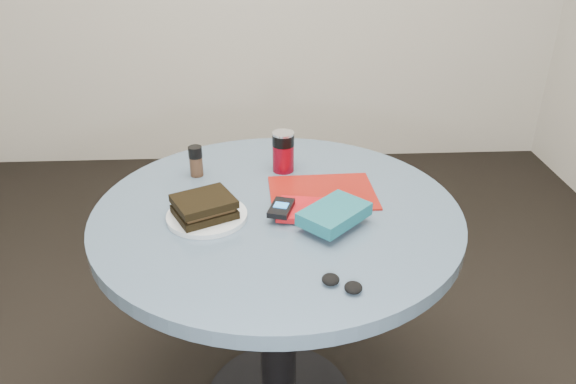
{
  "coord_description": "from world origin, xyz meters",
  "views": [
    {
      "loc": [
        -0.04,
        -1.33,
        1.51
      ],
      "look_at": [
        0.03,
        0.0,
        0.8
      ],
      "focal_mm": 35.0,
      "sensor_mm": 36.0,
      "label": 1
    }
  ],
  "objects_px": {
    "soda_can": "(283,152)",
    "red_book": "(313,211)",
    "pepper_grinder": "(196,161)",
    "headphones": "(342,284)",
    "plate": "(207,216)",
    "magazine": "(322,193)",
    "novel": "(334,214)",
    "mp3_player": "(281,208)",
    "sandwich": "(204,207)",
    "table": "(278,258)"
  },
  "relations": [
    {
      "from": "pepper_grinder",
      "to": "headphones",
      "type": "distance_m",
      "value": 0.68
    },
    {
      "from": "mp3_player",
      "to": "headphones",
      "type": "height_order",
      "value": "mp3_player"
    },
    {
      "from": "soda_can",
      "to": "magazine",
      "type": "height_order",
      "value": "soda_can"
    },
    {
      "from": "soda_can",
      "to": "table",
      "type": "bearing_deg",
      "value": -96.66
    },
    {
      "from": "plate",
      "to": "red_book",
      "type": "distance_m",
      "value": 0.28
    },
    {
      "from": "plate",
      "to": "headphones",
      "type": "distance_m",
      "value": 0.44
    },
    {
      "from": "table",
      "to": "magazine",
      "type": "distance_m",
      "value": 0.23
    },
    {
      "from": "mp3_player",
      "to": "plate",
      "type": "bearing_deg",
      "value": 178.44
    },
    {
      "from": "plate",
      "to": "sandwich",
      "type": "bearing_deg",
      "value": -123.39
    },
    {
      "from": "magazine",
      "to": "red_book",
      "type": "relative_size",
      "value": 1.6
    },
    {
      "from": "magazine",
      "to": "plate",
      "type": "bearing_deg",
      "value": -161.03
    },
    {
      "from": "sandwich",
      "to": "pepper_grinder",
      "type": "distance_m",
      "value": 0.27
    },
    {
      "from": "headphones",
      "to": "plate",
      "type": "bearing_deg",
      "value": 135.25
    },
    {
      "from": "pepper_grinder",
      "to": "novel",
      "type": "bearing_deg",
      "value": -40.06
    },
    {
      "from": "soda_can",
      "to": "novel",
      "type": "relative_size",
      "value": 0.71
    },
    {
      "from": "table",
      "to": "headphones",
      "type": "bearing_deg",
      "value": -70.06
    },
    {
      "from": "soda_can",
      "to": "magazine",
      "type": "distance_m",
      "value": 0.2
    },
    {
      "from": "red_book",
      "to": "mp3_player",
      "type": "xyz_separation_m",
      "value": [
        -0.09,
        -0.01,
        0.02
      ]
    },
    {
      "from": "sandwich",
      "to": "mp3_player",
      "type": "distance_m",
      "value": 0.2
    },
    {
      "from": "soda_can",
      "to": "novel",
      "type": "height_order",
      "value": "soda_can"
    },
    {
      "from": "soda_can",
      "to": "pepper_grinder",
      "type": "xyz_separation_m",
      "value": [
        -0.26,
        -0.02,
        -0.02
      ]
    },
    {
      "from": "magazine",
      "to": "novel",
      "type": "relative_size",
      "value": 1.7
    },
    {
      "from": "magazine",
      "to": "headphones",
      "type": "distance_m",
      "value": 0.43
    },
    {
      "from": "soda_can",
      "to": "mp3_player",
      "type": "distance_m",
      "value": 0.29
    },
    {
      "from": "sandwich",
      "to": "novel",
      "type": "height_order",
      "value": "sandwich"
    },
    {
      "from": "soda_can",
      "to": "plate",
      "type": "bearing_deg",
      "value": -127.39
    },
    {
      "from": "table",
      "to": "soda_can",
      "type": "relative_size",
      "value": 7.96
    },
    {
      "from": "mp3_player",
      "to": "red_book",
      "type": "bearing_deg",
      "value": 5.86
    },
    {
      "from": "pepper_grinder",
      "to": "novel",
      "type": "relative_size",
      "value": 0.54
    },
    {
      "from": "sandwich",
      "to": "soda_can",
      "type": "height_order",
      "value": "soda_can"
    },
    {
      "from": "pepper_grinder",
      "to": "novel",
      "type": "xyz_separation_m",
      "value": [
        0.38,
        -0.32,
        -0.01
      ]
    },
    {
      "from": "mp3_player",
      "to": "headphones",
      "type": "relative_size",
      "value": 1.05
    },
    {
      "from": "sandwich",
      "to": "soda_can",
      "type": "bearing_deg",
      "value": 52.7
    },
    {
      "from": "table",
      "to": "pepper_grinder",
      "type": "height_order",
      "value": "pepper_grinder"
    },
    {
      "from": "mp3_player",
      "to": "magazine",
      "type": "bearing_deg",
      "value": 46.17
    },
    {
      "from": "mp3_player",
      "to": "table",
      "type": "bearing_deg",
      "value": 101.32
    },
    {
      "from": "table",
      "to": "soda_can",
      "type": "distance_m",
      "value": 0.33
    },
    {
      "from": "sandwich",
      "to": "red_book",
      "type": "distance_m",
      "value": 0.29
    },
    {
      "from": "table",
      "to": "soda_can",
      "type": "xyz_separation_m",
      "value": [
        0.03,
        0.24,
        0.23
      ]
    },
    {
      "from": "magazine",
      "to": "red_book",
      "type": "distance_m",
      "value": 0.12
    },
    {
      "from": "table",
      "to": "pepper_grinder",
      "type": "xyz_separation_m",
      "value": [
        -0.24,
        0.22,
        0.21
      ]
    },
    {
      "from": "red_book",
      "to": "plate",
      "type": "bearing_deg",
      "value": -169.66
    },
    {
      "from": "magazine",
      "to": "novel",
      "type": "bearing_deg",
      "value": -88.79
    },
    {
      "from": "soda_can",
      "to": "red_book",
      "type": "distance_m",
      "value": 0.29
    },
    {
      "from": "table",
      "to": "mp3_player",
      "type": "height_order",
      "value": "mp3_player"
    },
    {
      "from": "plate",
      "to": "magazine",
      "type": "relative_size",
      "value": 0.71
    },
    {
      "from": "headphones",
      "to": "red_book",
      "type": "bearing_deg",
      "value": 95.93
    },
    {
      "from": "table",
      "to": "soda_can",
      "type": "height_order",
      "value": "soda_can"
    },
    {
      "from": "red_book",
      "to": "pepper_grinder",
      "type": "bearing_deg",
      "value": 152.06
    },
    {
      "from": "plate",
      "to": "mp3_player",
      "type": "bearing_deg",
      "value": -1.56
    }
  ]
}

